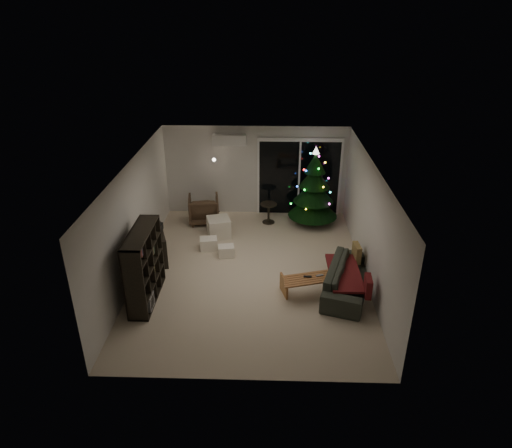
{
  "coord_description": "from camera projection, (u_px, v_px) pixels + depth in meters",
  "views": [
    {
      "loc": [
        0.38,
        -8.71,
        5.43
      ],
      "look_at": [
        0.1,
        0.3,
        1.05
      ],
      "focal_mm": 32.0,
      "sensor_mm": 36.0,
      "label": 1
    }
  ],
  "objects": [
    {
      "name": "media_cabinet",
      "position": [
        155.0,
        245.0,
        10.6
      ],
      "size": [
        0.76,
        1.19,
        0.7
      ],
      "primitive_type": "cube",
      "rotation": [
        0.0,
        0.0,
        0.33
      ],
      "color": "black",
      "rests_on": "floor"
    },
    {
      "name": "room",
      "position": [
        272.0,
        204.0,
        11.09
      ],
      "size": [
        6.5,
        7.51,
        2.6
      ],
      "color": "beige",
      "rests_on": "ground"
    },
    {
      "name": "floor_lamp",
      "position": [
        215.0,
        185.0,
        12.88
      ],
      "size": [
        0.25,
        0.25,
        1.58
      ],
      "primitive_type": "cylinder",
      "color": "black",
      "rests_on": "floor"
    },
    {
      "name": "cushion_b",
      "position": [
        368.0,
        286.0,
        8.73
      ],
      "size": [
        0.14,
        0.4,
        0.39
      ],
      "primitive_type": "cube",
      "rotation": [
        0.0,
        0.0,
        -0.07
      ],
      "color": "#5A1D16",
      "rests_on": "sofa"
    },
    {
      "name": "cardboard_box_a",
      "position": [
        209.0,
        244.0,
        11.09
      ],
      "size": [
        0.46,
        0.38,
        0.29
      ],
      "primitive_type": "cube",
      "rotation": [
        0.0,
        0.0,
        0.17
      ],
      "color": "#F2E6C9",
      "rests_on": "floor"
    },
    {
      "name": "remote_b",
      "position": [
        320.0,
        275.0,
        9.29
      ],
      "size": [
        0.16,
        0.09,
        0.02
      ],
      "primitive_type": "cube",
      "rotation": [
        0.0,
        0.0,
        0.35
      ],
      "color": "slate",
      "rests_on": "coffee_table"
    },
    {
      "name": "bookshelf",
      "position": [
        135.0,
        266.0,
        8.97
      ],
      "size": [
        0.94,
        1.56,
        1.53
      ],
      "primitive_type": null,
      "rotation": [
        0.0,
        0.0,
        0.39
      ],
      "color": "black",
      "rests_on": "floor"
    },
    {
      "name": "coffee_table",
      "position": [
        314.0,
        286.0,
        9.34
      ],
      "size": [
        1.39,
        0.8,
        0.42
      ],
      "primitive_type": null,
      "rotation": [
        0.0,
        0.0,
        0.28
      ],
      "color": "#A66E31",
      "rests_on": "floor"
    },
    {
      "name": "sofa_throw",
      "position": [
        344.0,
        273.0,
        9.38
      ],
      "size": [
        0.63,
        1.46,
        0.05
      ],
      "primitive_type": "cube",
      "color": "#5A1D16",
      "rests_on": "sofa"
    },
    {
      "name": "cushion_a",
      "position": [
        357.0,
        253.0,
        9.9
      ],
      "size": [
        0.15,
        0.4,
        0.39
      ],
      "primitive_type": "cube",
      "rotation": [
        0.0,
        0.0,
        0.09
      ],
      "color": "olive",
      "rests_on": "sofa"
    },
    {
      "name": "remote_a",
      "position": [
        308.0,
        277.0,
        9.25
      ],
      "size": [
        0.16,
        0.05,
        0.02
      ],
      "primitive_type": "cube",
      "color": "black",
      "rests_on": "coffee_table"
    },
    {
      "name": "side_table",
      "position": [
        269.0,
        213.0,
        12.39
      ],
      "size": [
        0.48,
        0.48,
        0.56
      ],
      "primitive_type": "cylinder",
      "rotation": [
        0.0,
        0.0,
        -0.07
      ],
      "color": "black",
      "rests_on": "floor"
    },
    {
      "name": "cardboard_box_b",
      "position": [
        226.0,
        251.0,
        10.8
      ],
      "size": [
        0.41,
        0.34,
        0.26
      ],
      "primitive_type": "cube",
      "rotation": [
        0.0,
        0.0,
        0.16
      ],
      "color": "#F2E6C9",
      "rests_on": "floor"
    },
    {
      "name": "christmas_tree",
      "position": [
        314.0,
        187.0,
        12.0
      ],
      "size": [
        1.77,
        1.77,
        2.14
      ],
      "primitive_type": "cone",
      "rotation": [
        0.0,
        0.0,
        -0.44
      ],
      "color": "black",
      "rests_on": "floor"
    },
    {
      "name": "ottoman",
      "position": [
        219.0,
        227.0,
        11.67
      ],
      "size": [
        0.69,
        0.69,
        0.5
      ],
      "primitive_type": "cube",
      "rotation": [
        0.0,
        0.0,
        0.28
      ],
      "color": "beige",
      "rests_on": "floor"
    },
    {
      "name": "stereo",
      "position": [
        154.0,
        229.0,
        10.41
      ],
      "size": [
        0.35,
        0.42,
        0.15
      ],
      "primitive_type": "cube",
      "color": "black",
      "rests_on": "media_cabinet"
    },
    {
      "name": "armchair",
      "position": [
        204.0,
        209.0,
        12.4
      ],
      "size": [
        0.9,
        0.92,
        0.75
      ],
      "primitive_type": "imported",
      "rotation": [
        0.0,
        0.0,
        3.28
      ],
      "color": "#48341E",
      "rests_on": "floor"
    },
    {
      "name": "sofa",
      "position": [
        349.0,
        278.0,
        9.43
      ],
      "size": [
        1.37,
        2.17,
        0.59
      ],
      "primitive_type": "imported",
      "rotation": [
        0.0,
        0.0,
        1.27
      ],
      "color": "#2F322D",
      "rests_on": "floor"
    }
  ]
}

